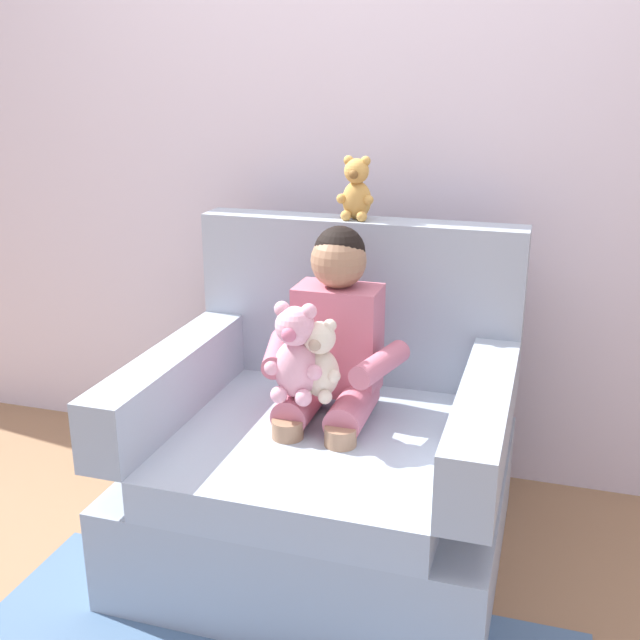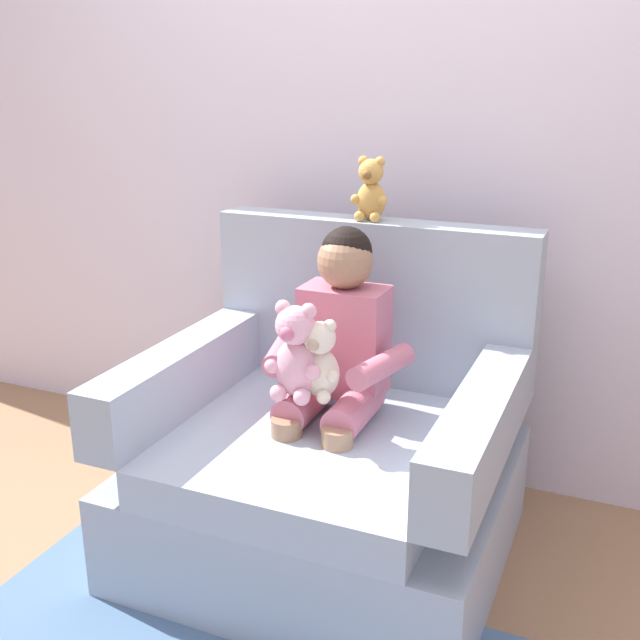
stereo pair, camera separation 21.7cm
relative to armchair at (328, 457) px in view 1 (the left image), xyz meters
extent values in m
plane|color=#936D4C|center=(0.00, -0.05, -0.31)|extent=(8.00, 8.00, 0.00)
cube|color=silver|center=(0.00, 0.66, 0.99)|extent=(6.00, 0.10, 2.60)
cube|color=#9EADBC|center=(0.00, -0.05, -0.15)|extent=(1.09, 0.97, 0.33)
cube|color=#A6B6C6|center=(0.00, -0.12, 0.07)|extent=(0.81, 0.83, 0.12)
cube|color=#9EADBC|center=(0.00, 0.37, 0.41)|extent=(1.09, 0.14, 0.55)
cube|color=#9EADBC|center=(-0.47, -0.12, 0.24)|extent=(0.14, 0.83, 0.21)
cube|color=#9EADBC|center=(0.47, -0.12, 0.24)|extent=(0.14, 0.83, 0.21)
cube|color=#C66B7F|center=(0.00, 0.10, 0.36)|extent=(0.26, 0.16, 0.34)
sphere|color=#9E7556|center=(0.00, 0.10, 0.61)|extent=(0.17, 0.17, 0.17)
sphere|color=black|center=(0.00, 0.11, 0.64)|extent=(0.16, 0.16, 0.16)
cylinder|color=#C66B7F|center=(-0.08, -0.03, 0.19)|extent=(0.11, 0.26, 0.11)
cylinder|color=#9E7556|center=(-0.08, -0.16, 0.04)|extent=(0.09, 0.09, 0.30)
cylinder|color=#C66B7F|center=(0.08, -0.03, 0.19)|extent=(0.11, 0.26, 0.11)
cylinder|color=#9E7556|center=(0.08, -0.16, 0.04)|extent=(0.09, 0.09, 0.30)
cylinder|color=#C66B7F|center=(-0.16, -0.02, 0.34)|extent=(0.13, 0.27, 0.07)
cylinder|color=#C66B7F|center=(0.16, -0.02, 0.34)|extent=(0.13, 0.27, 0.07)
ellipsoid|color=#EAA8BC|center=(-0.06, -0.11, 0.33)|extent=(0.14, 0.11, 0.18)
sphere|color=#EAA8BC|center=(-0.06, -0.12, 0.47)|extent=(0.11, 0.11, 0.11)
sphere|color=#CC6684|center=(-0.06, -0.17, 0.46)|extent=(0.04, 0.04, 0.04)
sphere|color=#EAA8BC|center=(-0.10, -0.11, 0.51)|extent=(0.05, 0.05, 0.05)
sphere|color=#EAA8BC|center=(-0.13, -0.14, 0.34)|extent=(0.05, 0.05, 0.05)
sphere|color=#EAA8BC|center=(-0.10, -0.16, 0.27)|extent=(0.05, 0.05, 0.05)
sphere|color=#EAA8BC|center=(-0.02, -0.11, 0.51)|extent=(0.05, 0.05, 0.05)
sphere|color=#EAA8BC|center=(0.00, -0.14, 0.34)|extent=(0.05, 0.05, 0.05)
sphere|color=#EAA8BC|center=(-0.03, -0.16, 0.27)|extent=(0.05, 0.05, 0.05)
ellipsoid|color=silver|center=(0.00, -0.08, 0.32)|extent=(0.11, 0.10, 0.15)
sphere|color=silver|center=(0.00, -0.09, 0.43)|extent=(0.10, 0.10, 0.10)
sphere|color=tan|center=(0.00, -0.14, 0.42)|extent=(0.04, 0.04, 0.04)
sphere|color=silver|center=(-0.04, -0.09, 0.47)|extent=(0.04, 0.04, 0.04)
sphere|color=silver|center=(-0.06, -0.11, 0.32)|extent=(0.04, 0.04, 0.04)
sphere|color=silver|center=(-0.03, -0.13, 0.26)|extent=(0.04, 0.04, 0.04)
sphere|color=silver|center=(0.03, -0.09, 0.47)|extent=(0.04, 0.04, 0.04)
sphere|color=silver|center=(0.05, -0.11, 0.32)|extent=(0.04, 0.04, 0.04)
sphere|color=silver|center=(0.03, -0.13, 0.26)|extent=(0.04, 0.04, 0.04)
ellipsoid|color=gold|center=(-0.01, 0.37, 0.75)|extent=(0.10, 0.08, 0.13)
sphere|color=gold|center=(-0.01, 0.36, 0.85)|extent=(0.08, 0.08, 0.08)
sphere|color=brown|center=(-0.01, 0.32, 0.84)|extent=(0.03, 0.03, 0.03)
sphere|color=gold|center=(-0.04, 0.36, 0.88)|extent=(0.03, 0.03, 0.03)
sphere|color=gold|center=(-0.06, 0.34, 0.76)|extent=(0.03, 0.03, 0.03)
sphere|color=gold|center=(-0.04, 0.33, 0.70)|extent=(0.04, 0.04, 0.04)
sphere|color=gold|center=(0.01, 0.36, 0.88)|extent=(0.03, 0.03, 0.03)
sphere|color=gold|center=(0.03, 0.34, 0.76)|extent=(0.03, 0.03, 0.03)
sphere|color=gold|center=(0.01, 0.33, 0.70)|extent=(0.04, 0.04, 0.04)
camera|label=1|loc=(0.61, -2.07, 1.16)|focal=43.14mm
camera|label=2|loc=(0.82, -1.99, 1.16)|focal=43.14mm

